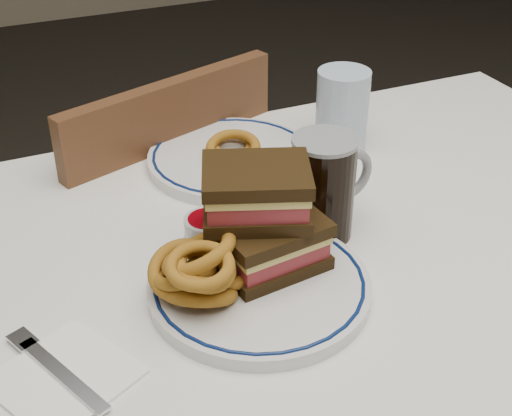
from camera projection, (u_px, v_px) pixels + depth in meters
name	position (u px, v px, depth m)	size (l,w,h in m)	color
dining_table	(288.00, 336.00, 0.92)	(1.27, 0.87, 0.75)	white
chair_far	(148.00, 255.00, 1.37)	(0.50, 0.50, 0.86)	#4D2E18
main_plate	(259.00, 285.00, 0.83)	(0.26, 0.26, 0.02)	silver
reuben_sandwich	(263.00, 218.00, 0.82)	(0.15, 0.14, 0.13)	black
onion_rings_main	(199.00, 271.00, 0.78)	(0.13, 0.12, 0.11)	brown
ketchup_ramekin	(207.00, 228.00, 0.88)	(0.06, 0.06, 0.03)	silver
beer_mug	(324.00, 186.00, 0.90)	(0.12, 0.08, 0.14)	black
water_glass	(342.00, 111.00, 1.11)	(0.08, 0.08, 0.13)	#ACC3DF
far_plate	(232.00, 158.00, 1.09)	(0.26, 0.26, 0.02)	silver
onion_rings_far	(233.00, 147.00, 1.08)	(0.09, 0.10, 0.04)	brown
napkin_fork	(62.00, 376.00, 0.72)	(0.16, 0.17, 0.01)	white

